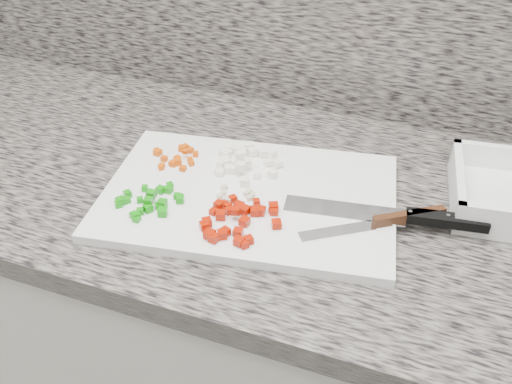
# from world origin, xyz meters

# --- Properties ---
(cabinet) EXTENTS (3.92, 0.62, 0.86)m
(cabinet) POSITION_xyz_m (0.00, 1.44, 0.43)
(cabinet) COLOR silver
(cabinet) RESTS_ON ground
(countertop) EXTENTS (3.96, 0.64, 0.04)m
(countertop) POSITION_xyz_m (0.00, 1.44, 0.88)
(countertop) COLOR slate
(countertop) RESTS_ON cabinet
(cutting_board) EXTENTS (0.52, 0.39, 0.02)m
(cutting_board) POSITION_xyz_m (-0.02, 1.38, 0.91)
(cutting_board) COLOR white
(cutting_board) RESTS_ON countertop
(carrot_pile) EXTENTS (0.09, 0.09, 0.02)m
(carrot_pile) POSITION_xyz_m (-0.18, 1.43, 0.92)
(carrot_pile) COLOR #D14A04
(carrot_pile) RESTS_ON cutting_board
(onion_pile) EXTENTS (0.12, 0.12, 0.02)m
(onion_pile) POSITION_xyz_m (-0.07, 1.46, 0.92)
(onion_pile) COLOR white
(onion_pile) RESTS_ON cutting_board
(green_pepper_pile) EXTENTS (0.10, 0.11, 0.02)m
(green_pepper_pile) POSITION_xyz_m (-0.16, 1.29, 0.92)
(green_pepper_pile) COLOR #128C0C
(green_pepper_pile) RESTS_ON cutting_board
(red_pepper_pile) EXTENTS (0.12, 0.12, 0.02)m
(red_pepper_pile) POSITION_xyz_m (-0.01, 1.30, 0.92)
(red_pepper_pile) COLOR #A71502
(red_pepper_pile) RESTS_ON cutting_board
(garlic_pile) EXTENTS (0.06, 0.05, 0.01)m
(garlic_pile) POSITION_xyz_m (-0.04, 1.36, 0.92)
(garlic_pile) COLOR beige
(garlic_pile) RESTS_ON cutting_board
(chef_knife) EXTENTS (0.32, 0.08, 0.02)m
(chef_knife) POSITION_xyz_m (0.24, 1.40, 0.92)
(chef_knife) COLOR white
(chef_knife) RESTS_ON cutting_board
(paring_knife) EXTENTS (0.21, 0.15, 0.02)m
(paring_knife) POSITION_xyz_m (0.21, 1.38, 0.92)
(paring_knife) COLOR white
(paring_knife) RESTS_ON cutting_board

